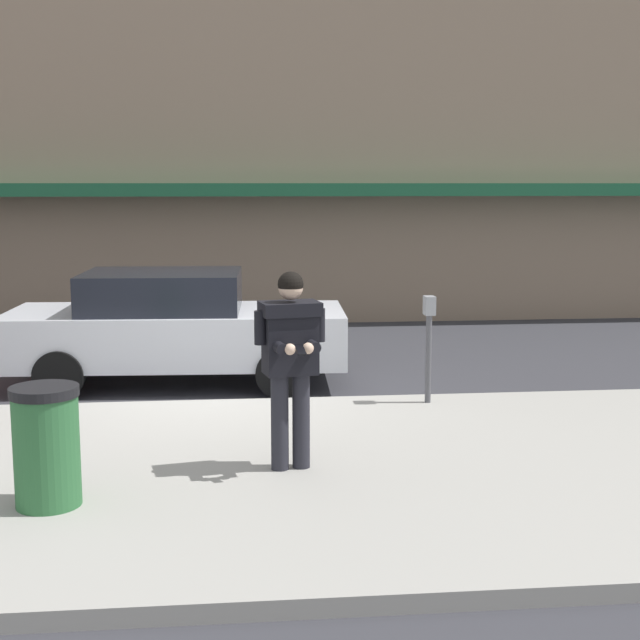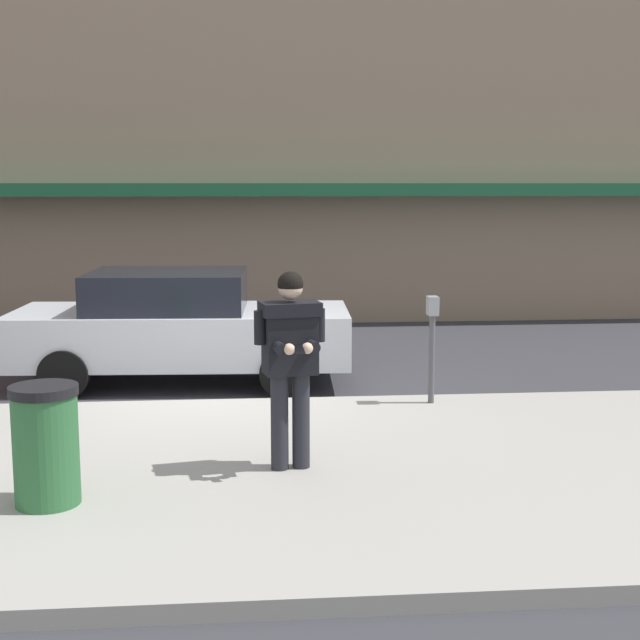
# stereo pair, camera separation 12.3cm
# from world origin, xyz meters

# --- Properties ---
(ground_plane) EXTENTS (80.00, 80.00, 0.00)m
(ground_plane) POSITION_xyz_m (0.00, 0.00, 0.00)
(ground_plane) COLOR #333338
(sidewalk) EXTENTS (32.00, 5.30, 0.14)m
(sidewalk) POSITION_xyz_m (1.00, -2.85, 0.07)
(sidewalk) COLOR #99968E
(sidewalk) RESTS_ON ground
(curb_paint_line) EXTENTS (28.00, 0.12, 0.01)m
(curb_paint_line) POSITION_xyz_m (1.00, 0.05, 0.00)
(curb_paint_line) COLOR silver
(curb_paint_line) RESTS_ON ground
(storefront_facade) EXTENTS (28.00, 4.70, 12.69)m
(storefront_facade) POSITION_xyz_m (1.00, 8.49, 6.34)
(storefront_facade) COLOR #84705B
(storefront_facade) RESTS_ON ground
(parked_sedan_mid) EXTENTS (4.59, 2.10, 1.54)m
(parked_sedan_mid) POSITION_xyz_m (-0.44, 1.33, 0.79)
(parked_sedan_mid) COLOR silver
(parked_sedan_mid) RESTS_ON ground
(man_texting_on_phone) EXTENTS (0.64, 0.63, 1.81)m
(man_texting_on_phone) POSITION_xyz_m (0.85, -2.91, 1.25)
(man_texting_on_phone) COLOR #23232B
(man_texting_on_phone) RESTS_ON sidewalk
(parking_meter) EXTENTS (0.12, 0.18, 1.27)m
(parking_meter) POSITION_xyz_m (2.64, -0.60, 0.97)
(parking_meter) COLOR #4C4C51
(parking_meter) RESTS_ON sidewalk
(trash_bin) EXTENTS (0.55, 0.55, 0.98)m
(trash_bin) POSITION_xyz_m (-1.16, -3.65, 0.63)
(trash_bin) COLOR #2D6638
(trash_bin) RESTS_ON sidewalk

